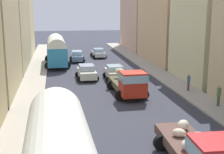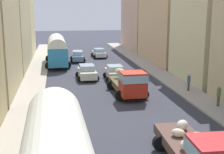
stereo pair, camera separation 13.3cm
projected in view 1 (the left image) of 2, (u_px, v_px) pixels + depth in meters
ground_plane at (102, 80)px, 34.95m from camera, size 154.00×154.00×0.00m
sidewalk_left at (34, 82)px, 33.71m from camera, size 2.50×70.00×0.14m
sidewalk_right at (165, 77)px, 36.16m from camera, size 2.50×70.00×0.14m
building_left_3 at (2, 27)px, 40.39m from camera, size 5.79×13.10×10.72m
building_left_4 at (13, 13)px, 51.07m from camera, size 6.46×9.38×13.73m
building_right_2 at (204, 28)px, 33.49m from camera, size 4.56×9.42×11.35m
building_right_3 at (167, 25)px, 45.83m from camera, size 5.55×14.17×10.40m
building_right_4 at (138, 20)px, 59.65m from camera, size 4.13×13.78×11.05m
parked_bus_1 at (56, 49)px, 43.30m from camera, size 3.46×9.57×4.02m
cargo_truck_0 at (202, 152)px, 14.67m from camera, size 3.08×7.06×2.45m
cargo_truck_1 at (129, 82)px, 28.11m from camera, size 3.08×6.61×2.49m
car_0 at (115, 73)px, 34.86m from camera, size 2.40×3.90×1.58m
car_1 at (98, 53)px, 50.45m from camera, size 2.40×3.97×1.43m
car_2 at (87, 72)px, 35.18m from camera, size 2.45×4.12×1.60m
car_3 at (77, 56)px, 46.72m from camera, size 2.29×4.29×1.56m
pedestrian_1 at (189, 82)px, 29.71m from camera, size 0.33×0.33×1.75m
pedestrian_2 at (219, 95)px, 25.06m from camera, size 0.43×0.43×1.80m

